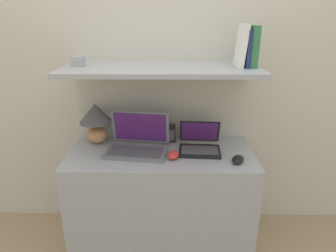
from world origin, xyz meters
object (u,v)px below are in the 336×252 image
(shelf_gadget, at_px, (78,61))
(second_mouse, at_px, (238,159))
(router_box, at_px, (168,133))
(computer_mouse, at_px, (173,155))
(laptop_large, at_px, (138,143))
(book_white, at_px, (241,46))
(book_navy, at_px, (247,49))
(laptop_small, at_px, (200,145))
(book_green, at_px, (253,47))
(table_lamp, at_px, (96,119))

(shelf_gadget, bearing_deg, second_mouse, -12.38)
(second_mouse, distance_m, router_box, 0.54)
(computer_mouse, bearing_deg, router_box, 97.63)
(computer_mouse, xyz_separation_m, router_box, (-0.04, 0.28, 0.03))
(router_box, height_order, shelf_gadget, shelf_gadget)
(computer_mouse, xyz_separation_m, shelf_gadget, (-0.58, 0.16, 0.55))
(computer_mouse, bearing_deg, laptop_large, 156.53)
(book_white, bearing_deg, book_navy, -0.00)
(laptop_small, distance_m, book_green, 0.69)
(table_lamp, height_order, laptop_large, table_lamp)
(book_green, relative_size, book_navy, 1.12)
(laptop_small, relative_size, book_green, 1.17)
(laptop_small, relative_size, second_mouse, 2.30)
(second_mouse, relative_size, book_navy, 0.57)
(router_box, xyz_separation_m, book_white, (0.44, -0.12, 0.61))
(book_navy, bearing_deg, router_box, 165.70)
(laptop_large, relative_size, router_box, 3.87)
(laptop_large, relative_size, book_white, 1.67)
(table_lamp, bearing_deg, laptop_large, -23.86)
(book_white, relative_size, shelf_gadget, 3.43)
(laptop_large, bearing_deg, laptop_small, 2.61)
(second_mouse, bearing_deg, table_lamp, 162.60)
(computer_mouse, height_order, book_green, book_green)
(laptop_small, bearing_deg, table_lamp, 170.97)
(router_box, bearing_deg, laptop_small, -36.92)
(second_mouse, bearing_deg, book_green, 69.32)
(book_green, bearing_deg, book_navy, -180.00)
(book_navy, distance_m, book_white, 0.04)
(table_lamp, relative_size, laptop_large, 0.67)
(table_lamp, height_order, book_white, book_white)
(laptop_large, height_order, book_navy, book_navy)
(laptop_large, height_order, book_green, book_green)
(router_box, bearing_deg, table_lamp, -174.53)
(laptop_large, distance_m, shelf_gadget, 0.63)
(book_green, bearing_deg, computer_mouse, -161.46)
(table_lamp, relative_size, book_navy, 1.32)
(computer_mouse, height_order, shelf_gadget, shelf_gadget)
(router_box, xyz_separation_m, book_green, (0.51, -0.12, 0.61))
(book_navy, bearing_deg, laptop_small, -171.72)
(laptop_large, distance_m, second_mouse, 0.64)
(laptop_large, distance_m, book_navy, 0.89)
(laptop_large, bearing_deg, book_white, 5.08)
(computer_mouse, relative_size, shelf_gadget, 1.57)
(book_navy, bearing_deg, book_white, 180.00)
(laptop_large, xyz_separation_m, router_box, (0.20, 0.18, 0.00))
(computer_mouse, xyz_separation_m, book_green, (0.47, 0.16, 0.64))
(computer_mouse, height_order, book_navy, book_navy)
(book_white, bearing_deg, laptop_large, -174.92)
(laptop_small, xyz_separation_m, shelf_gadget, (-0.76, 0.04, 0.53))
(book_green, distance_m, shelf_gadget, 1.06)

